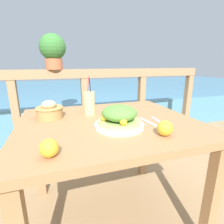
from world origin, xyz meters
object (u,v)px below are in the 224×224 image
(salad_plate, at_px, (119,118))
(drink_glass, at_px, (90,103))
(potted_plant, at_px, (53,50))
(bread_basket, at_px, (50,111))

(salad_plate, xyz_separation_m, drink_glass, (-0.11, 0.29, 0.03))
(drink_glass, distance_m, potted_plant, 0.84)
(salad_plate, distance_m, drink_glass, 0.31)
(salad_plate, xyz_separation_m, potted_plant, (-0.31, 1.01, 0.41))
(bread_basket, height_order, potted_plant, potted_plant)
(drink_glass, height_order, bread_basket, drink_glass)
(potted_plant, bearing_deg, bread_basket, -94.34)
(drink_glass, bearing_deg, salad_plate, -70.10)
(salad_plate, bearing_deg, drink_glass, 109.90)
(salad_plate, distance_m, potted_plant, 1.13)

